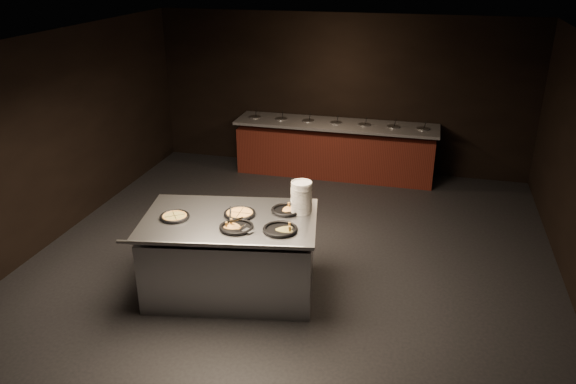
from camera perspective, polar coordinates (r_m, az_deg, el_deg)
name	(u,v)px	position (r m, az deg, el deg)	size (l,w,h in m)	color
room	(287,167)	(6.88, -0.06, 2.55)	(7.02, 8.02, 2.92)	black
salad_bar	(335,152)	(10.50, 4.78, 4.02)	(3.70, 0.83, 1.18)	#591E15
serving_counter	(231,257)	(6.90, -5.81, -6.54)	(2.25, 1.66, 0.99)	#A5A7AC
plate_stack	(301,197)	(6.70, 1.37, -0.55)	(0.25, 0.25, 0.39)	silver
pan_veggie_whole	(175,216)	(6.76, -11.45, -2.45)	(0.35, 0.35, 0.04)	black
pan_cheese_whole	(240,213)	(6.72, -4.92, -2.18)	(0.38, 0.38, 0.04)	black
pan_cheese_slices_a	(286,210)	(6.79, -0.18, -1.84)	(0.37, 0.37, 0.04)	black
pan_cheese_slices_b	(237,227)	(6.40, -5.25, -3.56)	(0.39, 0.39, 0.04)	black
pan_veggie_slices	(280,229)	(6.33, -0.79, -3.79)	(0.40, 0.40, 0.04)	black
server_left	(230,214)	(6.59, -5.91, -2.26)	(0.16, 0.30, 0.15)	#A5A7AC
server_right	(240,223)	(6.35, -4.93, -3.15)	(0.33, 0.19, 0.17)	#A5A7AC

